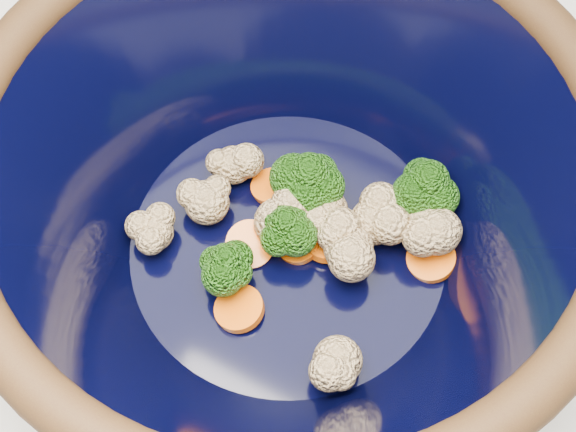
% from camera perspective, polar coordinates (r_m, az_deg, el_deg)
% --- Properties ---
extents(counter, '(1.20, 1.20, 0.90)m').
position_cam_1_polar(counter, '(1.00, 1.91, -14.83)').
color(counter, silver).
rests_on(counter, ground).
extents(mixing_bowl, '(0.39, 0.39, 0.17)m').
position_cam_1_polar(mixing_bowl, '(0.49, -0.00, 0.92)').
color(mixing_bowl, black).
rests_on(mixing_bowl, counter).
extents(vegetable_pile, '(0.20, 0.17, 0.05)m').
position_cam_1_polar(vegetable_pile, '(0.52, 2.05, -0.28)').
color(vegetable_pile, '#608442').
rests_on(vegetable_pile, mixing_bowl).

